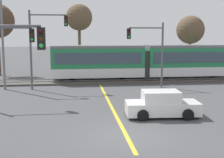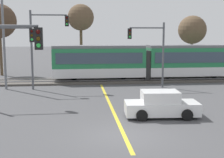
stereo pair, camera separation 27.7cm
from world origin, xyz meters
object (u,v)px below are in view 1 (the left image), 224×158
(light_rail_tram, at_px, (145,61))
(street_lamp_west, at_px, (5,31))
(sedan_crossing, at_px, (162,105))
(traffic_light_far_right, at_px, (150,45))
(bare_tree_west, at_px, (79,18))
(traffic_light_far_left, at_px, (42,38))
(bare_tree_east, at_px, (190,30))

(light_rail_tram, distance_m, street_lamp_west, 13.55)
(sedan_crossing, distance_m, traffic_light_far_right, 10.18)
(traffic_light_far_right, height_order, bare_tree_west, bare_tree_west)
(sedan_crossing, relative_size, traffic_light_far_left, 0.64)
(sedan_crossing, xyz_separation_m, traffic_light_far_left, (-7.61, 9.85, 3.68))
(traffic_light_far_left, height_order, bare_tree_west, bare_tree_west)
(sedan_crossing, relative_size, street_lamp_west, 0.49)
(traffic_light_far_right, bearing_deg, bare_tree_west, 122.46)
(light_rail_tram, bearing_deg, traffic_light_far_right, -96.36)
(light_rail_tram, bearing_deg, bare_tree_east, 35.74)
(sedan_crossing, bearing_deg, street_lamp_west, 136.38)
(traffic_light_far_left, distance_m, bare_tree_west, 9.88)
(bare_tree_west, bearing_deg, sedan_crossing, -77.10)
(traffic_light_far_left, distance_m, traffic_light_far_right, 9.26)
(bare_tree_west, relative_size, bare_tree_east, 1.18)
(light_rail_tram, height_order, traffic_light_far_right, traffic_light_far_right)
(light_rail_tram, xyz_separation_m, traffic_light_far_left, (-9.68, -3.76, 2.33))
(street_lamp_west, bearing_deg, sedan_crossing, -43.62)
(sedan_crossing, xyz_separation_m, street_lamp_west, (-10.72, 10.21, 4.27))
(bare_tree_west, bearing_deg, traffic_light_far_right, -57.54)
(bare_tree_east, bearing_deg, bare_tree_west, 177.08)
(street_lamp_west, relative_size, bare_tree_east, 1.28)
(street_lamp_west, xyz_separation_m, bare_tree_east, (19.27, 8.06, 0.18))
(sedan_crossing, relative_size, traffic_light_far_right, 0.75)
(light_rail_tram, xyz_separation_m, bare_tree_west, (-6.40, 5.32, 4.44))
(traffic_light_far_left, bearing_deg, sedan_crossing, -52.31)
(traffic_light_far_left, relative_size, traffic_light_far_right, 1.17)
(traffic_light_far_left, bearing_deg, bare_tree_east, 27.52)
(traffic_light_far_left, bearing_deg, traffic_light_far_right, -1.74)
(bare_tree_west, height_order, bare_tree_east, bare_tree_west)
(bare_tree_east, bearing_deg, traffic_light_far_left, -152.48)
(sedan_crossing, height_order, bare_tree_west, bare_tree_west)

